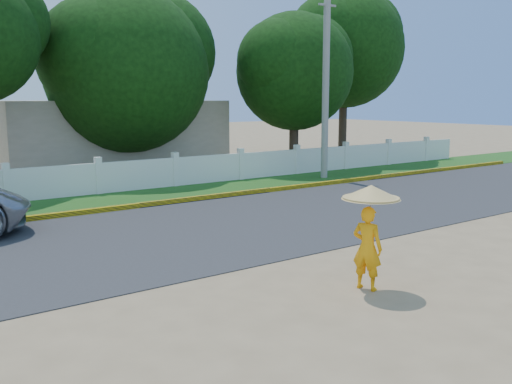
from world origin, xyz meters
TOP-DOWN VIEW (x-y plane):
  - ground at (0.00, 0.00)m, footprint 120.00×120.00m
  - road at (0.00, 4.50)m, footprint 60.00×7.00m
  - grass_verge at (0.00, 9.75)m, footprint 60.00×3.50m
  - curb at (0.00, 8.05)m, footprint 40.00×0.18m
  - fence at (0.00, 11.20)m, footprint 40.00×0.10m
  - building_near at (3.00, 18.00)m, footprint 10.00×6.00m
  - utility_pole at (9.12, 9.58)m, footprint 0.28×0.28m
  - monk_with_parasol at (0.06, -1.20)m, footprint 1.01×1.01m
  - tree_row at (5.02, 14.39)m, footprint 36.23×8.42m

SIDE VIEW (x-z plane):
  - ground at x=0.00m, z-range 0.00..0.00m
  - road at x=0.00m, z-range 0.00..0.02m
  - grass_verge at x=0.00m, z-range 0.00..0.03m
  - curb at x=0.00m, z-range 0.00..0.16m
  - fence at x=0.00m, z-range 0.00..1.10m
  - monk_with_parasol at x=0.06m, z-range 0.28..2.11m
  - building_near at x=3.00m, z-range 0.00..3.20m
  - utility_pole at x=9.12m, z-range 0.00..7.78m
  - tree_row at x=5.02m, z-range 0.37..9.53m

